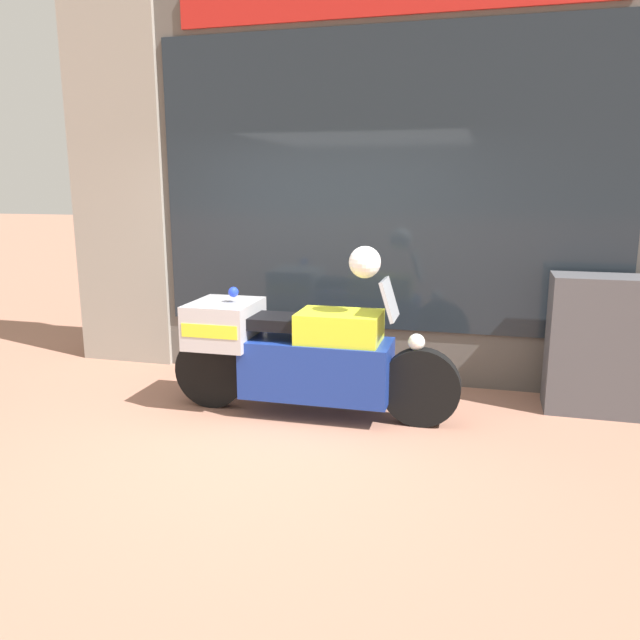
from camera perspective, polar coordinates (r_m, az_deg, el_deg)
ground_plane at (r=4.92m, az=-3.99°, el=-11.31°), size 60.00×60.00×0.00m
shop_building at (r=6.55m, az=-2.37°, el=11.98°), size 5.86×0.55×3.84m
window_display at (r=6.54m, az=5.61°, el=-0.75°), size 4.32×0.30×2.09m
paramedic_motorcycle at (r=5.37m, az=-2.19°, el=-2.95°), size 2.52×0.67×1.22m
utility_cabinet at (r=5.94m, az=24.63°, el=-2.10°), size 0.96×0.47×1.21m
white_helmet at (r=5.08m, az=4.13°, el=5.30°), size 0.26×0.26×0.26m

